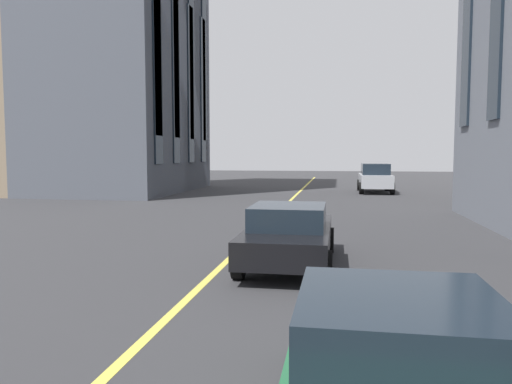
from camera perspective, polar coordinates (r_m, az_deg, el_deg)
name	(u,v)px	position (r m, az deg, el deg)	size (l,w,h in m)	color
lane_centre_line	(243,245)	(13.17, -1.52, -6.35)	(80.00, 0.16, 0.01)	#D8C64C
car_silver_oncoming	(375,178)	(32.29, 13.95, 1.67)	(4.70, 2.14, 1.88)	#B7BABF
car_black_parked_b	(289,234)	(10.81, 3.96, -4.98)	(4.40, 1.95, 1.37)	black
car_green_parked_a	(395,374)	(4.31, 16.21, -20.08)	(3.90, 1.89, 1.40)	#1E6038
building_left_near	(122,0)	(35.11, -15.59, 21.08)	(12.69, 8.41, 25.20)	#565B66
building_left_far	(118,88)	(33.90, -16.06, 11.82)	(12.14, 9.11, 13.81)	gray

